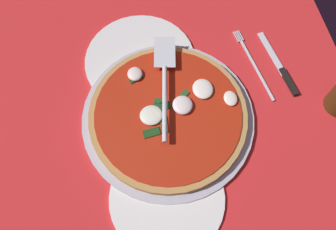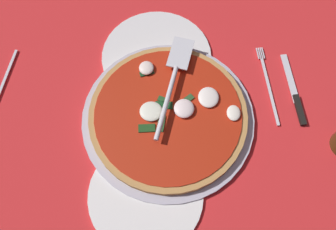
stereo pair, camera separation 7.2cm
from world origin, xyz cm
name	(u,v)px [view 1 (the left image)]	position (x,y,z in cm)	size (l,w,h in cm)	color
ground_plane	(152,123)	(0.00, 0.00, -0.40)	(90.97, 90.97, 0.80)	red
checker_pattern	(152,123)	(0.00, 0.00, 0.05)	(90.97, 90.97, 0.10)	silver
pizza_pan	(168,118)	(0.00, 3.45, 0.80)	(36.16, 36.16, 1.39)	#B2B0C1
dinner_plate_left	(140,60)	(-15.41, 0.03, 0.60)	(25.03, 25.03, 1.00)	white
dinner_plate_right	(166,198)	(16.25, -0.28, 0.60)	(22.31, 22.31, 1.00)	white
pizza	(168,114)	(-0.12, 3.55, 2.51)	(32.82, 32.82, 3.27)	#BD884A
pizza_server	(165,82)	(-6.33, 4.01, 5.13)	(24.66, 7.48, 1.00)	silver
place_setting_far	(267,67)	(-8.02, 28.08, 0.45)	(21.11, 14.34, 1.40)	white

